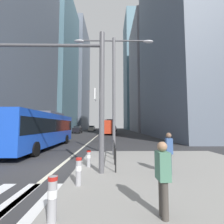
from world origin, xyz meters
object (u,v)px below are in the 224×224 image
Objects in this scene: city_bus_blue_oncoming at (42,128)px; sedan_white_oncoming at (0,138)px; bollard_front at (52,197)px; pedestrian_walking at (169,151)px; city_bus_red_receding at (109,126)px; car_oncoming_mid at (77,129)px; street_lamp_post at (114,78)px; pedestrian_waiting at (163,175)px; bollard_left at (79,170)px; car_oncoming_far at (92,128)px; traffic_signal_gantry at (52,78)px; bollard_right at (89,158)px; car_receding_near at (114,128)px; car_receding_far at (113,129)px.

city_bus_blue_oncoming is 3.60m from sedan_white_oncoming.
bollard_front is 0.55× the size of pedestrian_walking.
car_oncoming_mid is at bearing 152.73° from city_bus_red_receding.
pedestrian_waiting is (0.88, -7.27, -4.26)m from street_lamp_post.
bollard_left is at bearing -61.38° from city_bus_blue_oncoming.
car_oncoming_far is 0.70× the size of traffic_signal_gantry.
pedestrian_walking is at bearing -19.16° from bollard_right.
car_receding_near is at bearing 89.78° from pedestrian_waiting.
city_bus_red_receding reaches higher than car_receding_far.
city_bus_blue_oncoming reaches higher than car_oncoming_mid.
street_lamp_post is at bearing 79.11° from bollard_front.
traffic_signal_gantry is 8.33× the size of bollard_right.
sedan_white_oncoming is 42.32m from car_oncoming_far.
city_bus_blue_oncoming is 13.29× the size of bollard_front.
car_oncoming_mid is 35.99m from bollard_right.
street_lamp_post reaches higher than car_receding_near.
sedan_white_oncoming is 28.50m from car_oncoming_mid.
city_bus_blue_oncoming is 8.37m from street_lamp_post.
car_receding_near is at bearing 85.79° from car_receding_far.
car_receding_near is 49.42m from street_lamp_post.
car_receding_far reaches higher than bollard_left.
bollard_right is at bearing -83.83° from car_oncoming_far.
car_receding_near is 6.85m from car_receding_far.
car_receding_near is 2.82× the size of pedestrian_waiting.
bollard_right is at bearing -53.85° from city_bus_blue_oncoming.
street_lamp_post reaches higher than bollard_right.
car_oncoming_far is at bearing -156.22° from car_receding_near.
bollard_right is (1.47, 1.00, -3.55)m from traffic_signal_gantry.
street_lamp_post is at bearing 76.62° from bollard_left.
bollard_left is (5.26, -51.25, -0.35)m from car_oncoming_far.
city_bus_blue_oncoming is 10.85m from bollard_left.
sedan_white_oncoming is at bearing 127.48° from bollard_front.
car_receding_near is 5.08× the size of bollard_left.
sedan_white_oncoming is 11.00m from traffic_signal_gantry.
car_oncoming_far is at bearing 95.86° from bollard_left.
city_bus_red_receding is 6.93× the size of pedestrian_waiting.
traffic_signal_gantry reaches higher than sedan_white_oncoming.
traffic_signal_gantry is 7.02× the size of bollard_front.
pedestrian_walking is at bearing -33.17° from sedan_white_oncoming.
street_lamp_post reaches higher than bollard_front.
car_receding_near and car_receding_far have the same top height.
pedestrian_walking is at bearing -43.98° from city_bus_blue_oncoming.
bollard_right is at bearing 89.56° from bollard_left.
sedan_white_oncoming is 0.98× the size of car_oncoming_far.
car_oncoming_far reaches higher than pedestrian_walking.
car_oncoming_far is 2.78× the size of pedestrian_waiting.
traffic_signal_gantry is at bearing 138.15° from pedestrian_waiting.
sedan_white_oncoming is 11.42m from street_lamp_post.
city_bus_blue_oncoming is 2.89× the size of car_oncoming_mid.
pedestrian_waiting is (10.81, -10.94, 0.04)m from sedan_white_oncoming.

